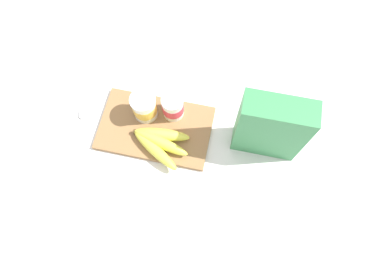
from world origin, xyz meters
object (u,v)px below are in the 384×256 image
(yogurt_cup_front, at_px, (144,107))
(cereal_box, at_px, (271,128))
(banana_bunch, at_px, (159,142))
(spoon, at_px, (83,106))
(yogurt_cup_back, at_px, (173,107))
(cutting_board, at_px, (155,128))

(yogurt_cup_front, bearing_deg, cereal_box, -2.85)
(cereal_box, height_order, banana_bunch, cereal_box)
(spoon, bearing_deg, cereal_box, -0.68)
(yogurt_cup_back, height_order, spoon, yogurt_cup_back)
(banana_bunch, bearing_deg, cutting_board, 117.99)
(banana_bunch, bearing_deg, cereal_box, 13.41)
(yogurt_cup_back, height_order, banana_bunch, yogurt_cup_back)
(cutting_board, xyz_separation_m, cereal_box, (0.33, 0.02, 0.12))
(banana_bunch, relative_size, spoon, 1.37)
(yogurt_cup_back, xyz_separation_m, banana_bunch, (-0.02, -0.11, -0.03))
(cereal_box, bearing_deg, banana_bunch, -167.06)
(cereal_box, relative_size, spoon, 1.91)
(yogurt_cup_front, distance_m, spoon, 0.22)
(yogurt_cup_front, xyz_separation_m, spoon, (-0.21, -0.01, -0.06))
(cutting_board, height_order, yogurt_cup_back, yogurt_cup_back)
(cereal_box, xyz_separation_m, yogurt_cup_front, (-0.37, 0.02, -0.06))
(cutting_board, bearing_deg, yogurt_cup_back, 52.64)
(cutting_board, xyz_separation_m, yogurt_cup_back, (0.04, 0.06, 0.05))
(yogurt_cup_back, xyz_separation_m, spoon, (-0.29, -0.03, -0.05))
(yogurt_cup_front, bearing_deg, banana_bunch, -54.05)
(cereal_box, distance_m, yogurt_cup_back, 0.30)
(cutting_board, distance_m, yogurt_cup_back, 0.09)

